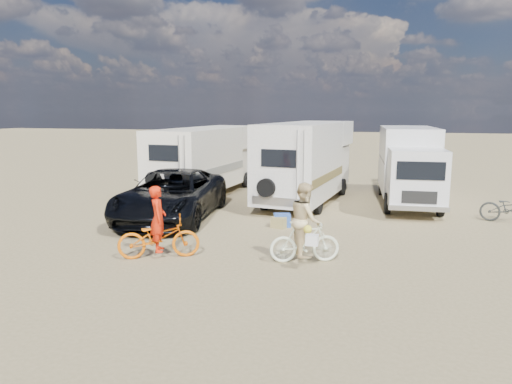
% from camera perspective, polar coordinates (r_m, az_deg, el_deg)
% --- Properties ---
extents(ground, '(140.00, 140.00, 0.00)m').
position_cam_1_polar(ground, '(12.90, 3.27, -6.77)').
color(ground, '#99855B').
rests_on(ground, ground).
extents(rv_main, '(3.15, 7.12, 3.19)m').
position_cam_1_polar(rv_main, '(19.10, 6.18, 3.52)').
color(rv_main, silver).
rests_on(rv_main, ground).
extents(rv_left, '(2.95, 7.40, 2.91)m').
position_cam_1_polar(rv_left, '(21.06, -5.97, 3.73)').
color(rv_left, silver).
rests_on(rv_left, ground).
extents(box_truck, '(2.34, 6.54, 3.00)m').
position_cam_1_polar(box_truck, '(19.41, 18.02, 2.91)').
color(box_truck, silver).
rests_on(box_truck, ground).
extents(dark_suv, '(3.42, 6.26, 1.66)m').
position_cam_1_polar(dark_suv, '(16.38, -10.15, -0.34)').
color(dark_suv, black).
rests_on(dark_suv, ground).
extents(bike_man, '(2.14, 1.49, 1.07)m').
position_cam_1_polar(bike_man, '(12.18, -11.65, -5.37)').
color(bike_man, '#CF5A04').
rests_on(bike_man, ground).
extents(bike_woman, '(1.79, 1.05, 1.04)m').
position_cam_1_polar(bike_woman, '(11.65, 5.88, -5.98)').
color(bike_woman, beige).
rests_on(bike_woman, ground).
extents(rider_man, '(0.62, 0.72, 1.67)m').
position_cam_1_polar(rider_man, '(12.10, -11.70, -4.01)').
color(rider_man, red).
rests_on(rider_man, ground).
extents(rider_woman, '(0.94, 1.05, 1.80)m').
position_cam_1_polar(rider_woman, '(11.56, 5.92, -4.17)').
color(rider_woman, '#DBC087').
rests_on(rider_woman, ground).
extents(bike_parked, '(2.04, 1.34, 1.02)m').
position_cam_1_polar(bike_parked, '(17.59, 28.46, -1.76)').
color(bike_parked, '#262826').
rests_on(bike_parked, ground).
extents(cooler, '(0.61, 0.51, 0.42)m').
position_cam_1_polar(cooler, '(15.17, 3.17, -3.42)').
color(cooler, '#26499A').
rests_on(cooler, ground).
extents(crate, '(0.56, 0.56, 0.36)m').
position_cam_1_polar(crate, '(15.06, 2.90, -3.62)').
color(crate, olive).
rests_on(crate, ground).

